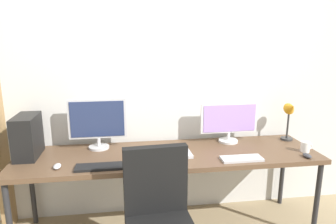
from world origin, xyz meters
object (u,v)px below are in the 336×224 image
monitor_right (229,121)px  keyboard_right (242,159)px  desk (169,158)px  pc_tower (27,136)px  monitor_left (98,122)px  coffee_mug (305,147)px  keyboard_left (100,167)px  desk_lamp (290,114)px  laptop_closed (172,154)px  mouse_right_side (57,166)px  mouse_left_side (307,156)px

monitor_right → keyboard_right: 0.49m
desk → pc_tower: (-1.16, 0.10, 0.22)m
monitor_left → coffee_mug: size_ratio=4.73×
keyboard_left → pc_tower: bearing=151.1°
pc_tower → desk_lamp: bearing=1.6°
pc_tower → laptop_closed: size_ratio=1.08×
monitor_right → coffee_mug: bearing=-31.2°
laptop_closed → coffee_mug: bearing=-6.2°
coffee_mug → desk: bearing=173.4°
monitor_left → monitor_right: size_ratio=0.93×
keyboard_right → coffee_mug: 0.62m
pc_tower → mouse_right_side: bearing=-45.9°
pc_tower → keyboard_right: pc_tower is taller
keyboard_right → monitor_left: bearing=159.1°
monitor_right → keyboard_left: (-1.16, -0.44, -0.20)m
mouse_left_side → laptop_closed: (-1.10, 0.21, -0.00)m
mouse_left_side → desk_lamp: bearing=81.2°
mouse_left_side → mouse_right_side: bearing=177.9°
desk_lamp → monitor_right: bearing=175.3°
pc_tower → keyboard_left: pc_tower is taller
mouse_right_side → laptop_closed: 0.91m
desk → laptop_closed: (0.02, -0.05, 0.06)m
desk → keyboard_left: bearing=-157.7°
pc_tower → laptop_closed: pc_tower is taller
desk_lamp → laptop_closed: (-1.16, -0.21, -0.25)m
keyboard_right → mouse_right_side: size_ratio=3.49×
desk_lamp → keyboard_left: size_ratio=1.07×
pc_tower → keyboard_right: size_ratio=1.03×
mouse_right_side → pc_tower: bearing=134.1°
monitor_right → mouse_right_side: (-1.48, -0.40, -0.19)m
desk_lamp → coffee_mug: 0.37m
monitor_right → mouse_right_side: 1.55m
monitor_left → mouse_right_side: monitor_left is taller
desk → coffee_mug: bearing=-6.6°
keyboard_left → keyboard_right: 1.12m
desk → monitor_left: bearing=160.5°
monitor_right → mouse_right_side: monitor_right is taller
laptop_closed → coffee_mug: coffee_mug is taller
monitor_left → mouse_right_side: 0.54m
pc_tower → mouse_left_side: pc_tower is taller
monitor_right → coffee_mug: (0.57, -0.35, -0.16)m
mouse_left_side → keyboard_left: bearing=179.0°
monitor_left → laptop_closed: bearing=-22.7°
pc_tower → mouse_left_side: (2.27, -0.36, -0.16)m
desk → mouse_right_side: mouse_right_side is taller
monitor_left → keyboard_right: size_ratio=1.50×
keyboard_left → coffee_mug: 1.74m
monitor_right → mouse_left_side: monitor_right is taller
mouse_left_side → laptop_closed: 1.12m
monitor_left → keyboard_left: monitor_left is taller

